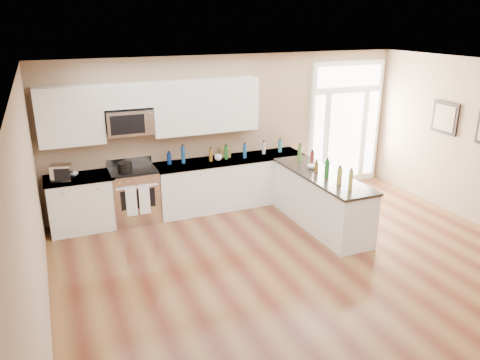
% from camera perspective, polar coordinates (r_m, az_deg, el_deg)
% --- Properties ---
extents(ground, '(8.00, 8.00, 0.00)m').
position_cam_1_polar(ground, '(6.25, 13.37, -14.68)').
color(ground, '#522517').
extents(room_shell, '(8.00, 8.00, 8.00)m').
position_cam_1_polar(room_shell, '(5.50, 14.73, 0.31)').
color(room_shell, tan).
rests_on(room_shell, ground).
extents(back_cabinet_left, '(1.10, 0.66, 0.94)m').
position_cam_1_polar(back_cabinet_left, '(8.35, -18.75, -2.85)').
color(back_cabinet_left, white).
rests_on(back_cabinet_left, ground).
extents(back_cabinet_right, '(2.85, 0.66, 0.94)m').
position_cam_1_polar(back_cabinet_right, '(8.89, -1.15, -0.44)').
color(back_cabinet_right, white).
rests_on(back_cabinet_right, ground).
extents(peninsula_cabinet, '(0.69, 2.32, 0.94)m').
position_cam_1_polar(peninsula_cabinet, '(8.15, 9.76, -2.63)').
color(peninsula_cabinet, white).
rests_on(peninsula_cabinet, ground).
extents(upper_cabinet_left, '(1.04, 0.33, 0.95)m').
position_cam_1_polar(upper_cabinet_left, '(8.08, -20.04, 7.33)').
color(upper_cabinet_left, white).
rests_on(upper_cabinet_left, room_shell).
extents(upper_cabinet_right, '(1.94, 0.33, 0.95)m').
position_cam_1_polar(upper_cabinet_right, '(8.50, -4.21, 8.98)').
color(upper_cabinet_right, white).
rests_on(upper_cabinet_right, room_shell).
extents(upper_cabinet_short, '(0.82, 0.33, 0.40)m').
position_cam_1_polar(upper_cabinet_short, '(8.13, -13.65, 9.99)').
color(upper_cabinet_short, white).
rests_on(upper_cabinet_short, room_shell).
extents(microwave, '(0.78, 0.41, 0.42)m').
position_cam_1_polar(microwave, '(8.17, -13.36, 6.91)').
color(microwave, silver).
rests_on(microwave, room_shell).
extents(entry_door, '(1.70, 0.10, 2.60)m').
position_cam_1_polar(entry_door, '(10.14, 12.69, 6.65)').
color(entry_door, white).
rests_on(entry_door, ground).
extents(wall_art_near, '(0.05, 0.58, 0.58)m').
position_cam_1_polar(wall_art_near, '(9.36, 23.72, 6.96)').
color(wall_art_near, black).
rests_on(wall_art_near, room_shell).
extents(kitchen_range, '(0.79, 0.70, 1.08)m').
position_cam_1_polar(kitchen_range, '(8.42, -12.72, -1.79)').
color(kitchen_range, silver).
rests_on(kitchen_range, ground).
extents(stockpot, '(0.28, 0.28, 0.19)m').
position_cam_1_polar(stockpot, '(8.12, -13.86, 1.56)').
color(stockpot, black).
rests_on(stockpot, kitchen_range).
extents(toaster_oven, '(0.36, 0.31, 0.27)m').
position_cam_1_polar(toaster_oven, '(8.04, -20.93, 0.86)').
color(toaster_oven, silver).
rests_on(toaster_oven, back_cabinet_left).
extents(cardboard_box, '(0.24, 0.20, 0.17)m').
position_cam_1_polar(cardboard_box, '(8.81, -1.86, 3.38)').
color(cardboard_box, olive).
rests_on(cardboard_box, back_cabinet_right).
extents(bowl_left, '(0.19, 0.19, 0.05)m').
position_cam_1_polar(bowl_left, '(8.25, -19.72, 0.66)').
color(bowl_left, white).
rests_on(bowl_left, back_cabinet_left).
extents(bowl_peninsula, '(0.23, 0.23, 0.06)m').
position_cam_1_polar(bowl_peninsula, '(8.24, 8.85, 1.61)').
color(bowl_peninsula, white).
rests_on(bowl_peninsula, peninsula_cabinet).
extents(cup_counter, '(0.16, 0.16, 0.11)m').
position_cam_1_polar(cup_counter, '(8.61, -2.68, 2.77)').
color(cup_counter, white).
rests_on(cup_counter, back_cabinet_right).
extents(counter_bottles, '(2.38, 2.45, 0.32)m').
position_cam_1_polar(counter_bottles, '(8.23, 3.79, 2.54)').
color(counter_bottles, '#19591E').
rests_on(counter_bottles, back_cabinet_right).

